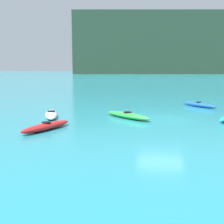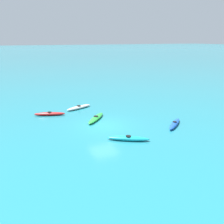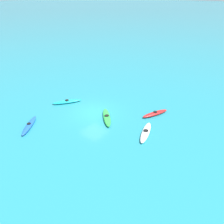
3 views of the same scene
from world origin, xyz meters
TOP-DOWN VIEW (x-y plane):
  - ground_plane at (0.00, 0.00)m, footprint 600.00×600.00m
  - kayak_blue at (2.77, 5.74)m, footprint 2.41×2.90m
  - kayak_red at (-5.18, -3.70)m, footprint 1.67×3.09m
  - kayak_cyan at (3.82, 0.36)m, footprint 2.28×3.06m
  - kayak_white at (-6.20, -0.26)m, footprint 1.73×3.27m
  - kayak_green at (-1.84, 0.01)m, footprint 2.98×2.85m

SIDE VIEW (x-z plane):
  - ground_plane at x=0.00m, z-range 0.00..0.00m
  - kayak_blue at x=2.77m, z-range -0.02..0.35m
  - kayak_cyan at x=3.82m, z-range -0.02..0.35m
  - kayak_red at x=-5.18m, z-range -0.02..0.35m
  - kayak_green at x=-1.84m, z-range -0.02..0.35m
  - kayak_white at x=-6.20m, z-range -0.02..0.35m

